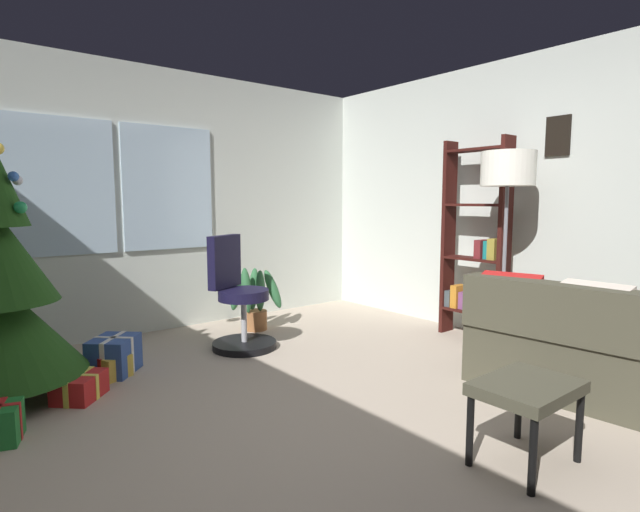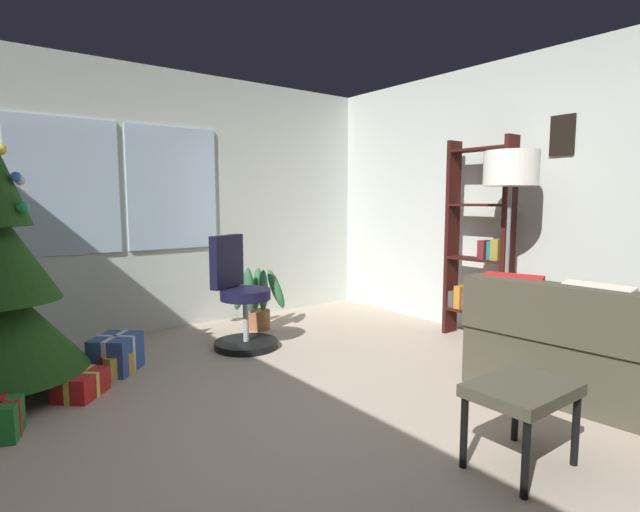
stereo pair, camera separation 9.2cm
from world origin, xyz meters
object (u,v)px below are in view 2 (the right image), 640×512
(gift_box_gold, at_px, (114,365))
(footstool, at_px, (522,395))
(bookshelf, at_px, (479,254))
(potted_plant, at_px, (258,299))
(office_chair, at_px, (240,304))
(gift_box_red, at_px, (81,385))
(couch, at_px, (633,358))
(gift_box_green, at_px, (0,421))
(gift_box_blue, at_px, (116,354))
(floor_lamp, at_px, (511,179))

(gift_box_gold, bearing_deg, footstool, -64.05)
(bookshelf, height_order, potted_plant, bookshelf)
(footstool, bearing_deg, office_chair, 92.87)
(footstool, distance_m, potted_plant, 3.05)
(office_chair, height_order, bookshelf, bookshelf)
(gift_box_red, relative_size, bookshelf, 0.21)
(gift_box_gold, bearing_deg, couch, -44.63)
(gift_box_green, height_order, gift_box_gold, gift_box_green)
(bookshelf, distance_m, potted_plant, 2.18)
(potted_plant, bearing_deg, gift_box_blue, -164.07)
(footstool, bearing_deg, floor_lamp, 34.50)
(couch, relative_size, floor_lamp, 1.05)
(gift_box_gold, xyz_separation_m, bookshelf, (2.99, -1.04, 0.73))
(bookshelf, bearing_deg, office_chair, 149.59)
(bookshelf, distance_m, floor_lamp, 0.84)
(couch, relative_size, gift_box_blue, 3.94)
(bookshelf, xyz_separation_m, potted_plant, (-1.46, 1.55, -0.50))
(office_chair, bearing_deg, gift_box_gold, -176.59)
(couch, distance_m, gift_box_blue, 3.63)
(bookshelf, height_order, floor_lamp, bookshelf)
(floor_lamp, relative_size, potted_plant, 2.63)
(gift_box_blue, distance_m, bookshelf, 3.22)
(floor_lamp, bearing_deg, gift_box_red, 158.26)
(couch, distance_m, gift_box_green, 3.82)
(gift_box_gold, relative_size, gift_box_blue, 0.60)
(gift_box_gold, relative_size, floor_lamp, 0.16)
(gift_box_green, xyz_separation_m, potted_plant, (2.30, 1.15, 0.20))
(bookshelf, relative_size, floor_lamp, 1.10)
(couch, relative_size, footstool, 3.46)
(gift_box_gold, relative_size, office_chair, 0.27)
(gift_box_red, xyz_separation_m, gift_box_green, (-0.48, -0.37, 0.02))
(gift_box_blue, distance_m, office_chair, 1.09)
(footstool, relative_size, gift_box_green, 1.81)
(bookshelf, bearing_deg, gift_box_gold, 160.76)
(gift_box_red, xyz_separation_m, potted_plant, (1.82, 0.79, 0.23))
(gift_box_red, bearing_deg, bookshelf, -13.13)
(footstool, xyz_separation_m, office_chair, (-0.13, 2.59, 0.03))
(gift_box_blue, xyz_separation_m, floor_lamp, (2.70, -1.57, 1.33))
(couch, height_order, gift_box_blue, couch)
(gift_box_red, xyz_separation_m, gift_box_blue, (0.33, 0.36, 0.06))
(gift_box_gold, height_order, gift_box_blue, gift_box_blue)
(gift_box_green, bearing_deg, potted_plant, 26.67)
(gift_box_red, height_order, floor_lamp, floor_lamp)
(couch, relative_size, bookshelf, 0.95)
(gift_box_gold, bearing_deg, gift_box_red, -135.51)
(floor_lamp, bearing_deg, gift_box_blue, 149.87)
(floor_lamp, xyz_separation_m, potted_plant, (-1.21, 1.99, -1.16))
(floor_lamp, bearing_deg, office_chair, 136.63)
(gift_box_red, height_order, gift_box_green, gift_box_green)
(potted_plant, bearing_deg, bookshelf, -46.80)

